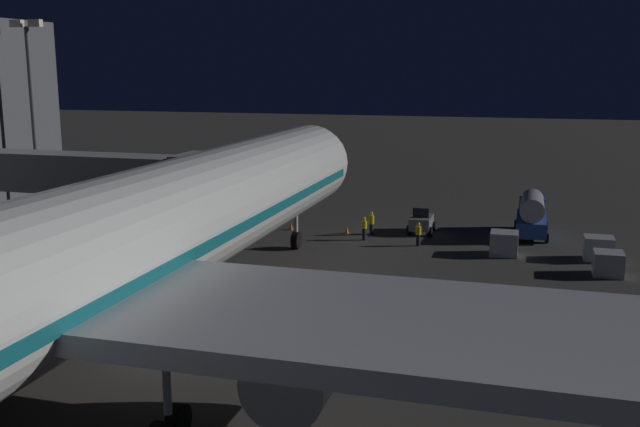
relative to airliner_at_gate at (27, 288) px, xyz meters
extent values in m
plane|color=#383533|center=(0.00, -7.84, -5.36)|extent=(320.00, 320.00, 0.00)
cylinder|color=silver|center=(0.00, -1.19, 0.13)|extent=(5.41, 59.43, 5.41)
sphere|color=silver|center=(0.00, -30.90, 0.13)|extent=(5.30, 5.30, 5.30)
cube|color=#146670|center=(0.00, -1.19, -0.28)|extent=(5.46, 57.05, 0.50)
cube|color=black|center=(0.00, -29.28, 1.08)|extent=(2.97, 1.40, 0.90)
cube|color=#B7BABF|center=(0.00, -2.01, -0.82)|extent=(50.62, 8.28, 0.70)
cylinder|color=#B7BABF|center=(-8.19, -3.01, -2.68)|extent=(2.73, 4.93, 2.73)
cylinder|color=black|center=(-8.19, -5.47, -2.68)|extent=(2.32, 0.15, 2.32)
cylinder|color=#B7BABF|center=(0.00, -27.40, -3.07)|extent=(0.28, 0.28, 2.19)
cylinder|color=black|center=(0.00, -27.40, -4.76)|extent=(0.45, 1.20, 1.20)
cylinder|color=#B7BABF|center=(-4.20, -1.01, -3.07)|extent=(0.28, 0.28, 2.19)
cylinder|color=black|center=(-4.20, -1.66, -4.76)|extent=(0.45, 1.20, 1.20)
cube|color=#9E9E99|center=(14.97, -21.88, 0.13)|extent=(21.74, 2.60, 2.50)
cube|color=#9E9E99|center=(4.10, -21.88, 0.13)|extent=(3.20, 3.40, 3.00)
cube|color=black|center=(2.70, -21.88, 0.13)|extent=(0.70, 3.20, 2.70)
cylinder|color=#B7BABF|center=(5.10, -21.88, -3.24)|extent=(0.56, 0.56, 4.24)
cylinder|color=black|center=(4.50, -21.88, -5.06)|extent=(0.25, 0.60, 0.60)
cylinder|color=black|center=(5.70, -21.88, -5.06)|extent=(0.25, 0.60, 0.60)
cylinder|color=#59595E|center=(25.50, -34.08, 2.40)|extent=(0.40, 0.40, 15.52)
cube|color=#F9EFC6|center=(24.60, -34.08, 10.41)|extent=(1.10, 0.50, 0.60)
cube|color=#F9EFC6|center=(26.40, -34.08, 10.41)|extent=(1.10, 0.50, 0.60)
cube|color=slate|center=(-7.52, -34.69, -4.56)|extent=(1.50, 2.75, 0.90)
cube|color=black|center=(-7.52, -34.28, -3.76)|extent=(1.20, 0.20, 0.70)
cylinder|color=black|center=(-8.33, -35.65, -5.01)|extent=(0.24, 0.70, 0.70)
cylinder|color=black|center=(-6.71, -35.65, -5.01)|extent=(0.24, 0.70, 0.70)
cylinder|color=black|center=(-8.33, -33.73, -5.01)|extent=(0.24, 0.70, 0.70)
cylinder|color=black|center=(-6.71, -33.73, -5.01)|extent=(0.24, 0.70, 0.70)
cube|color=#234C9E|center=(-15.44, -35.98, -4.46)|extent=(2.10, 5.82, 1.10)
cylinder|color=#B7BABF|center=(-15.44, -35.78, -3.06)|extent=(1.70, 4.95, 1.70)
cube|color=#234C9E|center=(-15.44, -37.99, -3.36)|extent=(1.89, 1.80, 1.10)
cylinder|color=black|center=(-16.55, -38.02, -5.01)|extent=(0.24, 0.70, 0.70)
cylinder|color=black|center=(-14.33, -38.02, -5.01)|extent=(0.24, 0.70, 0.70)
cylinder|color=black|center=(-16.55, -33.94, -5.01)|extent=(0.24, 0.70, 0.70)
cylinder|color=black|center=(-14.33, -33.94, -5.01)|extent=(0.24, 0.70, 0.70)
cube|color=#B7BABF|center=(-13.73, -29.64, -4.58)|extent=(1.79, 1.78, 1.56)
cube|color=#B7BABF|center=(-19.62, -30.02, -4.60)|extent=(1.82, 1.64, 1.53)
cube|color=#B7BABF|center=(-19.88, -26.36, -4.64)|extent=(1.69, 1.72, 1.45)
cylinder|color=black|center=(-3.92, -31.17, -4.93)|extent=(0.28, 0.28, 0.86)
cylinder|color=yellow|center=(-3.92, -31.17, -4.22)|extent=(0.40, 0.40, 0.55)
sphere|color=tan|center=(-3.92, -31.17, -3.83)|extent=(0.24, 0.24, 0.24)
sphere|color=yellow|center=(-3.92, -31.17, -3.78)|extent=(0.23, 0.23, 0.23)
cylinder|color=black|center=(-7.91, -30.52, -4.95)|extent=(0.28, 0.28, 0.82)
cylinder|color=yellow|center=(-7.91, -30.52, -4.26)|extent=(0.40, 0.40, 0.58)
sphere|color=tan|center=(-7.91, -30.52, -3.85)|extent=(0.24, 0.24, 0.24)
sphere|color=yellow|center=(-7.91, -30.52, -3.80)|extent=(0.23, 0.23, 0.23)
cylinder|color=black|center=(-4.05, -32.98, -4.95)|extent=(0.28, 0.28, 0.82)
cylinder|color=yellow|center=(-4.05, -32.98, -4.22)|extent=(0.40, 0.40, 0.65)
sphere|color=tan|center=(-4.05, -32.98, -3.77)|extent=(0.24, 0.24, 0.24)
sphere|color=yellow|center=(-4.05, -32.98, -3.72)|extent=(0.23, 0.23, 0.23)
cone|color=orange|center=(-2.20, -32.90, -5.09)|extent=(0.36, 0.36, 0.55)
cone|color=orange|center=(2.20, -32.90, -5.09)|extent=(0.36, 0.36, 0.55)
camera|label=1|loc=(-14.93, 18.45, 6.81)|focal=40.69mm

